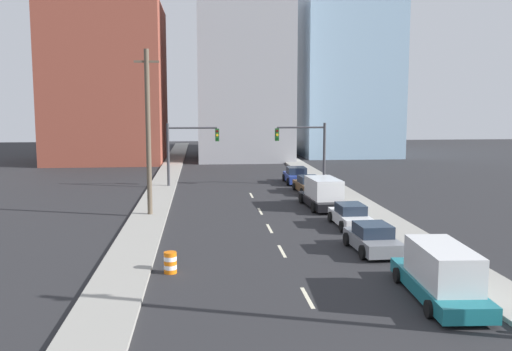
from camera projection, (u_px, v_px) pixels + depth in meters
The scene contains 20 objects.
sidewalk_left at pixel (167, 176), 57.54m from camera, with size 2.36×91.97×0.18m.
sidewalk_right at pixel (312, 174), 58.96m from camera, with size 2.36×91.97×0.18m.
lane_stripe_at_9m at pixel (307, 298), 21.87m from camera, with size 0.16×2.40×0.01m, color beige.
lane_stripe_at_16m at pixel (282, 251), 28.72m from camera, with size 0.16×2.40×0.01m, color beige.
lane_stripe_at_21m at pixel (270, 228), 33.90m from camera, with size 0.16×2.40×0.01m, color beige.
lane_stripe_at_27m at pixel (260, 211), 39.29m from camera, with size 0.16×2.40×0.01m, color beige.
lane_stripe_at_34m at pixel (251, 195), 46.05m from camera, with size 0.16×2.40×0.01m, color beige.
building_brick_left at pixel (108, 84), 72.54m from camera, with size 14.00×16.00×19.65m.
building_office_center at pixel (242, 77), 77.99m from camera, with size 12.00×20.00×21.99m.
building_glass_right at pixel (342, 40), 82.66m from camera, with size 13.00×20.00×32.91m.
traffic_signal_left at pixel (184, 146), 49.89m from camera, with size 4.59×0.35×5.65m.
traffic_signal_right at pixel (309, 145), 50.95m from camera, with size 4.59×0.35×5.65m.
utility_pole_left_mid at pixel (148, 132), 36.74m from camera, with size 1.60×0.32×10.83m.
traffic_barrel at pixel (170, 263), 24.96m from camera, with size 0.56×0.56×0.95m.
box_truck_teal at pixel (441, 274), 21.50m from camera, with size 2.53×6.43×2.13m.
sedan_gray at pixel (373, 239), 28.55m from camera, with size 2.23×4.36×1.43m.
sedan_white at pixel (351, 216), 34.39m from camera, with size 2.06×4.52×1.38m.
box_truck_black at pixel (323, 194), 40.47m from camera, with size 2.70×6.14×2.14m.
sedan_brown at pixel (309, 185), 47.43m from camera, with size 2.27×4.69×1.40m.
sedan_blue at pixel (296, 176), 52.99m from camera, with size 2.23×4.70×1.50m.
Camera 1 is at (-3.99, -11.68, 7.43)m, focal length 40.00 mm.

